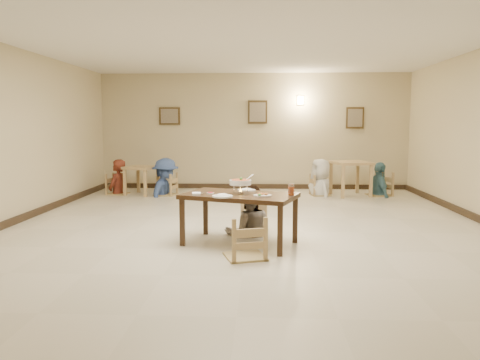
{
  "coord_description": "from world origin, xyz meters",
  "views": [
    {
      "loc": [
        0.21,
        -7.26,
        1.68
      ],
      "look_at": [
        -0.12,
        -0.16,
        0.84
      ],
      "focal_mm": 35.0,
      "sensor_mm": 36.0,
      "label": 1
    }
  ],
  "objects_px": {
    "bg_diner_a": "(117,159)",
    "chair_far": "(249,201)",
    "bg_diner_d": "(380,162)",
    "bg_table_left": "(141,172)",
    "bg_chair_lr": "(165,175)",
    "bg_chair_rl": "(321,176)",
    "bg_diner_c": "(321,159)",
    "bg_chair_rr": "(380,174)",
    "curry_warmer": "(240,182)",
    "bg_diner_b": "(165,158)",
    "main_diner": "(248,185)",
    "drink_glass": "(291,190)",
    "chair_near": "(245,218)",
    "bg_table_right": "(351,167)",
    "main_table": "(239,199)",
    "bg_chair_ll": "(117,175)"
  },
  "relations": [
    {
      "from": "bg_diner_c",
      "to": "bg_chair_rr",
      "type": "bearing_deg",
      "value": 75.01
    },
    {
      "from": "curry_warmer",
      "to": "bg_chair_rr",
      "type": "xyz_separation_m",
      "value": [
        3.1,
        4.71,
        -0.35
      ]
    },
    {
      "from": "curry_warmer",
      "to": "chair_far",
      "type": "bearing_deg",
      "value": 81.63
    },
    {
      "from": "bg_chair_ll",
      "to": "bg_chair_rr",
      "type": "xyz_separation_m",
      "value": [
        6.29,
        0.1,
        0.05
      ]
    },
    {
      "from": "bg_chair_rr",
      "to": "bg_diner_c",
      "type": "height_order",
      "value": "bg_diner_c"
    },
    {
      "from": "main_diner",
      "to": "bg_table_left",
      "type": "height_order",
      "value": "main_diner"
    },
    {
      "from": "bg_diner_d",
      "to": "bg_table_left",
      "type": "bearing_deg",
      "value": 82.53
    },
    {
      "from": "main_diner",
      "to": "bg_chair_lr",
      "type": "distance_m",
      "value": 4.45
    },
    {
      "from": "main_diner",
      "to": "bg_diner_a",
      "type": "bearing_deg",
      "value": -61.91
    },
    {
      "from": "bg_table_right",
      "to": "bg_chair_rl",
      "type": "relative_size",
      "value": 1.06
    },
    {
      "from": "drink_glass",
      "to": "bg_diner_b",
      "type": "distance_m",
      "value": 5.37
    },
    {
      "from": "main_table",
      "to": "bg_chair_ll",
      "type": "distance_m",
      "value": 5.6
    },
    {
      "from": "chair_near",
      "to": "drink_glass",
      "type": "relative_size",
      "value": 6.4
    },
    {
      "from": "chair_far",
      "to": "bg_diner_a",
      "type": "xyz_separation_m",
      "value": [
        -3.29,
        3.9,
        0.34
      ]
    },
    {
      "from": "bg_diner_c",
      "to": "bg_chair_rl",
      "type": "bearing_deg",
      "value": 0.0
    },
    {
      "from": "bg_diner_b",
      "to": "chair_far",
      "type": "bearing_deg",
      "value": -137.84
    },
    {
      "from": "bg_diner_d",
      "to": "bg_chair_lr",
      "type": "bearing_deg",
      "value": 83.51
    },
    {
      "from": "bg_diner_a",
      "to": "chair_far",
      "type": "bearing_deg",
      "value": 52.61
    },
    {
      "from": "curry_warmer",
      "to": "bg_diner_b",
      "type": "relative_size",
      "value": 0.19
    },
    {
      "from": "main_table",
      "to": "bg_diner_a",
      "type": "relative_size",
      "value": 1.02
    },
    {
      "from": "chair_far",
      "to": "bg_table_left",
      "type": "relative_size",
      "value": 1.17
    },
    {
      "from": "curry_warmer",
      "to": "bg_chair_rr",
      "type": "bearing_deg",
      "value": 56.68
    },
    {
      "from": "drink_glass",
      "to": "bg_table_right",
      "type": "height_order",
      "value": "drink_glass"
    },
    {
      "from": "bg_diner_b",
      "to": "bg_chair_rl",
      "type": "bearing_deg",
      "value": -74.1
    },
    {
      "from": "bg_table_right",
      "to": "bg_diner_d",
      "type": "relative_size",
      "value": 0.62
    },
    {
      "from": "chair_near",
      "to": "bg_table_right",
      "type": "xyz_separation_m",
      "value": [
        2.31,
        5.32,
        0.16
      ]
    },
    {
      "from": "bg_chair_lr",
      "to": "bg_table_right",
      "type": "bearing_deg",
      "value": 103.28
    },
    {
      "from": "curry_warmer",
      "to": "bg_chair_lr",
      "type": "bearing_deg",
      "value": 113.83
    },
    {
      "from": "main_diner",
      "to": "bg_table_right",
      "type": "bearing_deg",
      "value": -130.98
    },
    {
      "from": "bg_table_left",
      "to": "bg_diner_c",
      "type": "relative_size",
      "value": 0.5
    },
    {
      "from": "bg_chair_lr",
      "to": "bg_chair_rl",
      "type": "distance_m",
      "value": 3.7
    },
    {
      "from": "bg_chair_rr",
      "to": "bg_diner_c",
      "type": "distance_m",
      "value": 1.44
    },
    {
      "from": "chair_far",
      "to": "bg_diner_a",
      "type": "distance_m",
      "value": 5.12
    },
    {
      "from": "curry_warmer",
      "to": "bg_diner_c",
      "type": "bearing_deg",
      "value": 70.06
    },
    {
      "from": "bg_chair_rr",
      "to": "bg_table_left",
      "type": "bearing_deg",
      "value": -106.25
    },
    {
      "from": "chair_near",
      "to": "main_diner",
      "type": "relative_size",
      "value": 0.68
    },
    {
      "from": "curry_warmer",
      "to": "bg_diner_d",
      "type": "relative_size",
      "value": 0.21
    },
    {
      "from": "bg_diner_a",
      "to": "bg_chair_lr",
      "type": "bearing_deg",
      "value": 98.26
    },
    {
      "from": "chair_near",
      "to": "bg_diner_a",
      "type": "bearing_deg",
      "value": -75.36
    },
    {
      "from": "chair_far",
      "to": "bg_diner_b",
      "type": "height_order",
      "value": "bg_diner_b"
    },
    {
      "from": "bg_chair_lr",
      "to": "bg_chair_rl",
      "type": "height_order",
      "value": "bg_chair_lr"
    },
    {
      "from": "main_table",
      "to": "bg_chair_rl",
      "type": "relative_size",
      "value": 1.84
    },
    {
      "from": "chair_far",
      "to": "bg_chair_ll",
      "type": "distance_m",
      "value": 5.1
    },
    {
      "from": "bg_diner_b",
      "to": "bg_table_left",
      "type": "bearing_deg",
      "value": 96.09
    },
    {
      "from": "drink_glass",
      "to": "bg_diner_b",
      "type": "height_order",
      "value": "bg_diner_b"
    },
    {
      "from": "curry_warmer",
      "to": "bg_chair_rl",
      "type": "height_order",
      "value": "curry_warmer"
    },
    {
      "from": "chair_far",
      "to": "bg_chair_rl",
      "type": "height_order",
      "value": "chair_far"
    },
    {
      "from": "chair_near",
      "to": "bg_diner_d",
      "type": "bearing_deg",
      "value": -136.37
    },
    {
      "from": "main_diner",
      "to": "drink_glass",
      "type": "xyz_separation_m",
      "value": [
        0.6,
        -0.73,
        0.03
      ]
    },
    {
      "from": "main_table",
      "to": "bg_chair_lr",
      "type": "relative_size",
      "value": 1.74
    }
  ]
}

